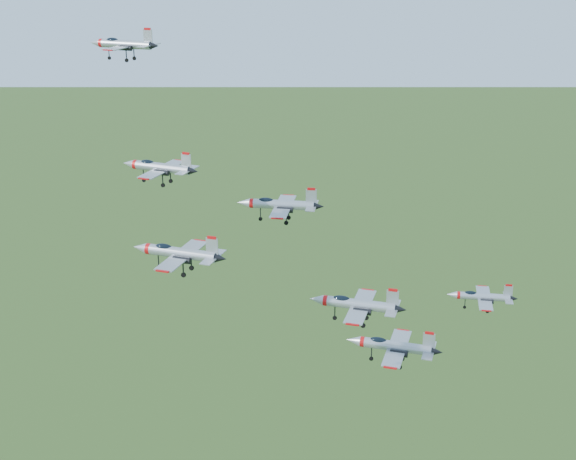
{
  "coord_description": "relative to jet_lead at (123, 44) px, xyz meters",
  "views": [
    {
      "loc": [
        18.32,
        -104.63,
        179.15
      ],
      "look_at": [
        10.0,
        -2.07,
        141.11
      ],
      "focal_mm": 50.0,
      "sensor_mm": 36.0,
      "label": 1
    }
  ],
  "objects": [
    {
      "name": "jet_right_low",
      "position": [
        33.86,
        -22.88,
        -28.53
      ],
      "size": [
        12.32,
        10.35,
        3.3
      ],
      "rotation": [
        0.0,
        0.0,
        -0.19
      ],
      "color": "#9B9FA7"
    },
    {
      "name": "jet_left_high",
      "position": [
        6.88,
        -10.79,
        -14.9
      ],
      "size": [
        11.4,
        9.72,
        3.11
      ],
      "rotation": [
        0.0,
        0.0,
        -0.3
      ],
      "color": "#9B9FA7"
    },
    {
      "name": "jet_lead",
      "position": [
        0.0,
        0.0,
        0.0
      ],
      "size": [
        11.13,
        9.47,
        3.03
      ],
      "rotation": [
        0.0,
        0.0,
        -0.29
      ],
      "color": "#9B9FA7"
    },
    {
      "name": "jet_right_high",
      "position": [
        12.78,
        -27.64,
        -20.41
      ],
      "size": [
        12.02,
        10.17,
        3.25
      ],
      "rotation": [
        0.0,
        0.0,
        -0.25
      ],
      "color": "#9B9FA7"
    },
    {
      "name": "jet_left_low",
      "position": [
        22.35,
        -1.9,
        -22.76
      ],
      "size": [
        13.08,
        10.82,
        3.5
      ],
      "rotation": [
        0.0,
        0.0,
        -0.07
      ],
      "color": "#9B9FA7"
    },
    {
      "name": "jet_trail",
      "position": [
        39.36,
        -11.91,
        -40.07
      ],
      "size": [
        13.73,
        11.56,
        3.69
      ],
      "rotation": [
        0.0,
        0.0,
        -0.21
      ],
      "color": "#9B9FA7"
    },
    {
      "name": "jet_extra",
      "position": [
        53.1,
        -0.53,
        -37.18
      ],
      "size": [
        10.78,
        8.92,
        2.88
      ],
      "rotation": [
        0.0,
        0.0,
        -0.07
      ],
      "color": "#9B9FA7"
    }
  ]
}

